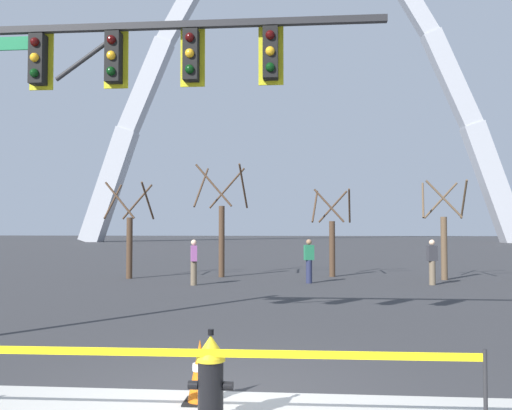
% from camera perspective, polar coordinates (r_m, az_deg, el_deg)
% --- Properties ---
extents(ground_plane, '(240.00, 240.00, 0.00)m').
position_cam_1_polar(ground_plane, '(7.05, -3.87, -19.04)').
color(ground_plane, '#333335').
extents(fire_hydrant, '(0.46, 0.48, 0.99)m').
position_cam_1_polar(fire_hydrant, '(5.92, -4.68, -17.61)').
color(fire_hydrant, black).
rests_on(fire_hydrant, ground).
extents(caution_tape_barrier, '(6.12, 0.14, 0.85)m').
position_cam_1_polar(caution_tape_barrier, '(5.83, -8.48, -16.42)').
color(caution_tape_barrier, '#232326').
rests_on(caution_tape_barrier, ground).
extents(traffic_cone_by_hydrant, '(0.36, 0.36, 0.73)m').
position_cam_1_polar(traffic_cone_by_hydrant, '(6.70, -5.81, -16.75)').
color(traffic_cone_by_hydrant, black).
rests_on(traffic_cone_by_hydrant, ground).
extents(traffic_signal_gantry, '(7.82, 0.44, 6.00)m').
position_cam_1_polar(traffic_signal_gantry, '(10.47, -16.70, 10.90)').
color(traffic_signal_gantry, '#232326').
rests_on(traffic_signal_gantry, ground).
extents(monument_arch, '(58.82, 2.67, 46.98)m').
position_cam_1_polar(monument_arch, '(76.10, 4.06, 12.03)').
color(monument_arch, '#B2B5BC').
rests_on(monument_arch, ground).
extents(tree_far_left, '(1.75, 1.76, 3.79)m').
position_cam_1_polar(tree_far_left, '(22.49, -12.91, -3.12)').
color(tree_far_left, '#473323').
rests_on(tree_far_left, ground).
extents(tree_left_mid, '(2.09, 2.10, 4.54)m').
position_cam_1_polar(tree_left_mid, '(22.60, -3.57, -2.31)').
color(tree_left_mid, '#473323').
rests_on(tree_left_mid, ground).
extents(tree_center_left, '(1.66, 1.67, 3.58)m').
position_cam_1_polar(tree_center_left, '(22.92, 7.84, -3.37)').
color(tree_center_left, '#473323').
rests_on(tree_center_left, ground).
extents(tree_center_right, '(1.77, 1.78, 3.82)m').
position_cam_1_polar(tree_center_right, '(22.54, 18.78, -3.02)').
color(tree_center_right, brown).
rests_on(tree_center_right, ground).
extents(pedestrian_walking_left, '(0.38, 0.28, 1.59)m').
position_cam_1_polar(pedestrian_walking_left, '(20.47, 17.70, -5.58)').
color(pedestrian_walking_left, brown).
rests_on(pedestrian_walking_left, ground).
extents(pedestrian_standing_center, '(0.38, 0.29, 1.59)m').
position_cam_1_polar(pedestrian_standing_center, '(20.20, 5.48, -5.72)').
color(pedestrian_standing_center, '#232847').
rests_on(pedestrian_standing_center, ground).
extents(pedestrian_walking_right, '(0.28, 0.38, 1.59)m').
position_cam_1_polar(pedestrian_walking_right, '(19.53, -6.43, -5.84)').
color(pedestrian_walking_right, brown).
rests_on(pedestrian_walking_right, ground).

